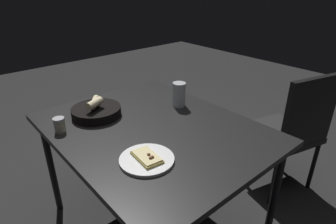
{
  "coord_description": "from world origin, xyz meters",
  "views": [
    {
      "loc": [
        0.8,
        1.05,
        1.43
      ],
      "look_at": [
        -0.1,
        0.01,
        0.77
      ],
      "focal_mm": 30.05,
      "sensor_mm": 36.0,
      "label": 1
    }
  ],
  "objects_px": {
    "pepper_shaker": "(60,126)",
    "chair_near": "(291,128)",
    "beer_glass": "(179,96)",
    "dining_table": "(153,135)",
    "pizza_plate": "(147,159)",
    "bread_basket": "(96,111)"
  },
  "relations": [
    {
      "from": "pepper_shaker",
      "to": "chair_near",
      "type": "bearing_deg",
      "value": 155.45
    },
    {
      "from": "beer_glass",
      "to": "pepper_shaker",
      "type": "xyz_separation_m",
      "value": [
        0.68,
        -0.16,
        -0.03
      ]
    },
    {
      "from": "beer_glass",
      "to": "dining_table",
      "type": "bearing_deg",
      "value": 20.11
    },
    {
      "from": "beer_glass",
      "to": "pepper_shaker",
      "type": "relative_size",
      "value": 1.94
    },
    {
      "from": "pizza_plate",
      "to": "beer_glass",
      "type": "bearing_deg",
      "value": -146.2
    },
    {
      "from": "beer_glass",
      "to": "pepper_shaker",
      "type": "bearing_deg",
      "value": -13.55
    },
    {
      "from": "dining_table",
      "to": "pepper_shaker",
      "type": "height_order",
      "value": "pepper_shaker"
    },
    {
      "from": "bread_basket",
      "to": "beer_glass",
      "type": "bearing_deg",
      "value": 155.23
    },
    {
      "from": "beer_glass",
      "to": "chair_near",
      "type": "height_order",
      "value": "chair_near"
    },
    {
      "from": "bread_basket",
      "to": "pepper_shaker",
      "type": "relative_size",
      "value": 3.6
    },
    {
      "from": "bread_basket",
      "to": "beer_glass",
      "type": "distance_m",
      "value": 0.5
    },
    {
      "from": "dining_table",
      "to": "chair_near",
      "type": "distance_m",
      "value": 0.99
    },
    {
      "from": "dining_table",
      "to": "bread_basket",
      "type": "bearing_deg",
      "value": -62.34
    },
    {
      "from": "pizza_plate",
      "to": "bread_basket",
      "type": "height_order",
      "value": "bread_basket"
    },
    {
      "from": "pepper_shaker",
      "to": "beer_glass",
      "type": "bearing_deg",
      "value": 166.45
    },
    {
      "from": "beer_glass",
      "to": "pepper_shaker",
      "type": "height_order",
      "value": "beer_glass"
    },
    {
      "from": "bread_basket",
      "to": "chair_near",
      "type": "relative_size",
      "value": 0.31
    },
    {
      "from": "pizza_plate",
      "to": "chair_near",
      "type": "distance_m",
      "value": 1.16
    },
    {
      "from": "pizza_plate",
      "to": "bread_basket",
      "type": "distance_m",
      "value": 0.54
    },
    {
      "from": "chair_near",
      "to": "beer_glass",
      "type": "bearing_deg",
      "value": -34.53
    },
    {
      "from": "pizza_plate",
      "to": "pepper_shaker",
      "type": "relative_size",
      "value": 3.1
    },
    {
      "from": "dining_table",
      "to": "bread_basket",
      "type": "relative_size",
      "value": 4.29
    }
  ]
}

